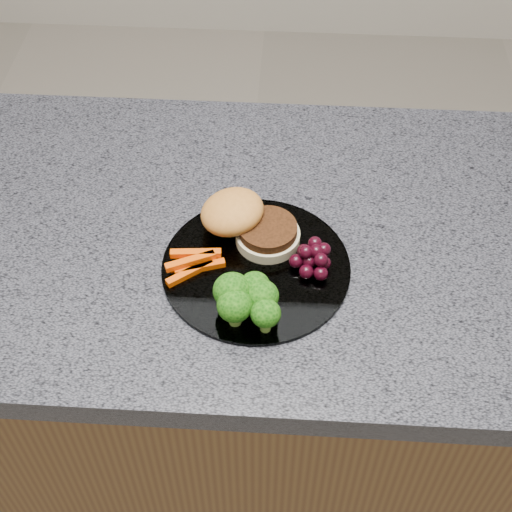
{
  "coord_description": "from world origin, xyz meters",
  "views": [
    {
      "loc": [
        0.13,
        -0.7,
        1.65
      ],
      "look_at": [
        0.09,
        -0.07,
        0.93
      ],
      "focal_mm": 50.0,
      "sensor_mm": 36.0,
      "label": 1
    }
  ],
  "objects_px": {
    "burger": "(245,222)",
    "grape_bunch": "(314,258)",
    "plate": "(256,267)",
    "island_cabinet": "(212,393)"
  },
  "relations": [
    {
      "from": "burger",
      "to": "grape_bunch",
      "type": "xyz_separation_m",
      "value": [
        0.1,
        -0.06,
        -0.01
      ]
    },
    {
      "from": "burger",
      "to": "grape_bunch",
      "type": "distance_m",
      "value": 0.11
    },
    {
      "from": "plate",
      "to": "grape_bunch",
      "type": "relative_size",
      "value": 4.28
    },
    {
      "from": "burger",
      "to": "grape_bunch",
      "type": "relative_size",
      "value": 2.76
    },
    {
      "from": "island_cabinet",
      "to": "burger",
      "type": "xyz_separation_m",
      "value": [
        0.07,
        -0.01,
        0.5
      ]
    },
    {
      "from": "island_cabinet",
      "to": "burger",
      "type": "relative_size",
      "value": 7.16
    },
    {
      "from": "plate",
      "to": "grape_bunch",
      "type": "distance_m",
      "value": 0.08
    },
    {
      "from": "plate",
      "to": "island_cabinet",
      "type": "bearing_deg",
      "value": 141.05
    },
    {
      "from": "plate",
      "to": "grape_bunch",
      "type": "bearing_deg",
      "value": 3.92
    },
    {
      "from": "plate",
      "to": "grape_bunch",
      "type": "height_order",
      "value": "grape_bunch"
    }
  ]
}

